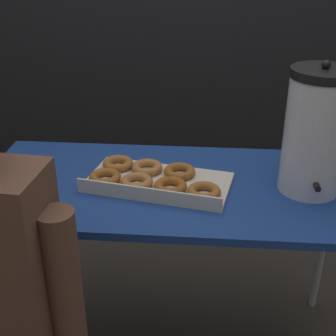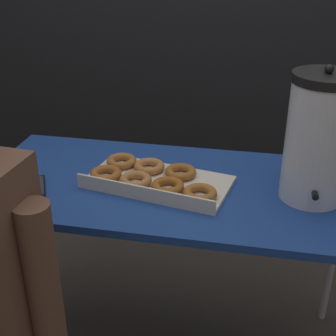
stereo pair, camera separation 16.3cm
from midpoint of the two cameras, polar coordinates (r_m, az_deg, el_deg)
folding_table at (r=1.68m, az=-2.29°, el=-3.62°), size 1.38×0.65×0.77m
donut_box at (r=1.64m, az=-4.57°, el=-1.48°), size 0.54×0.35×0.05m
coffee_urn at (r=1.58m, az=14.81°, el=4.21°), size 0.21×0.24×0.45m
cell_phone at (r=1.66m, az=-18.89°, el=-3.13°), size 0.13×0.17×0.01m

